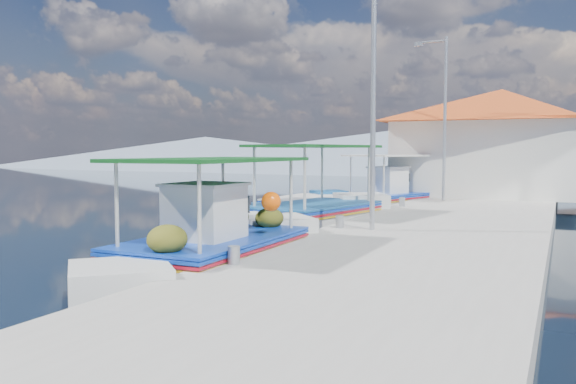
% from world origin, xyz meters
% --- Properties ---
extents(ground, '(160.00, 160.00, 0.00)m').
position_xyz_m(ground, '(0.00, 0.00, 0.00)').
color(ground, black).
rests_on(ground, ground).
extents(quay, '(5.00, 44.00, 0.50)m').
position_xyz_m(quay, '(5.90, 6.00, 0.25)').
color(quay, '#A5A29A').
rests_on(quay, ground).
extents(bollards, '(0.20, 17.20, 0.30)m').
position_xyz_m(bollards, '(3.80, 5.25, 0.65)').
color(bollards, '#A5A8AD').
rests_on(bollards, quay).
extents(main_caique, '(2.23, 7.44, 2.45)m').
position_xyz_m(main_caique, '(2.60, -1.63, 0.47)').
color(main_caique, silver).
rests_on(main_caique, ground).
extents(caique_green_canopy, '(3.23, 7.29, 2.79)m').
position_xyz_m(caique_green_canopy, '(2.02, 4.74, 0.42)').
color(caique_green_canopy, silver).
rests_on(caique_green_canopy, ground).
extents(caique_blue_hull, '(2.04, 5.82, 1.04)m').
position_xyz_m(caique_blue_hull, '(0.17, 8.12, 0.28)').
color(caique_blue_hull, '#17518C').
rests_on(caique_blue_hull, ground).
extents(caique_far, '(3.66, 6.46, 2.43)m').
position_xyz_m(caique_far, '(2.54, 11.44, 0.45)').
color(caique_far, silver).
rests_on(caique_far, ground).
extents(harbor_building, '(10.49, 10.49, 4.40)m').
position_xyz_m(harbor_building, '(6.20, 15.00, 2.78)').
color(harbor_building, white).
rests_on(harbor_building, quay).
extents(lamp_post_near, '(1.21, 0.14, 6.00)m').
position_xyz_m(lamp_post_near, '(4.51, 2.00, 3.85)').
color(lamp_post_near, '#A5A8AD').
rests_on(lamp_post_near, quay).
extents(lamp_post_far, '(1.21, 0.14, 6.00)m').
position_xyz_m(lamp_post_far, '(4.51, 11.00, 3.85)').
color(lamp_post_far, '#A5A8AD').
rests_on(lamp_post_far, quay).
extents(mountain_ridge, '(171.40, 96.00, 5.50)m').
position_xyz_m(mountain_ridge, '(6.54, 56.00, 2.04)').
color(mountain_ridge, slate).
rests_on(mountain_ridge, ground).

